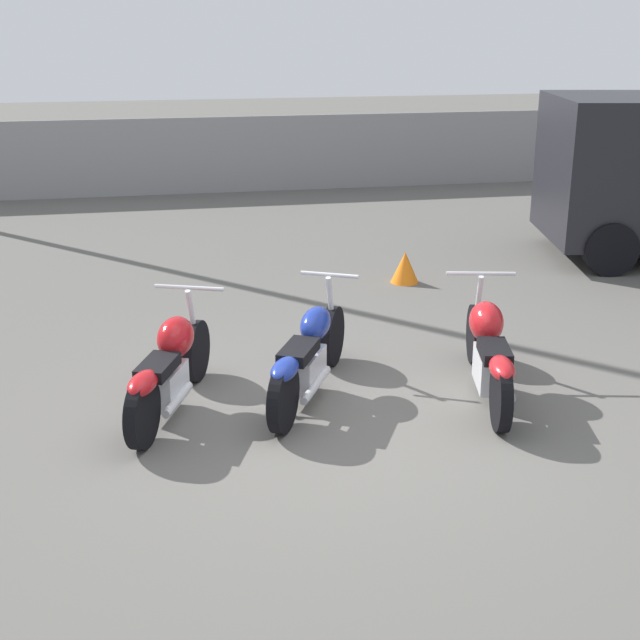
{
  "coord_description": "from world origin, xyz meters",
  "views": [
    {
      "loc": [
        -1.43,
        -6.55,
        3.21
      ],
      "look_at": [
        0.0,
        0.75,
        0.65
      ],
      "focal_mm": 50.0,
      "sensor_mm": 36.0,
      "label": 1
    }
  ],
  "objects_px": {
    "motorcycle_slot_0": "(170,367)",
    "traffic_cone_near": "(405,267)",
    "motorcycle_slot_2": "(489,351)",
    "motorcycle_slot_1": "(308,356)"
  },
  "relations": [
    {
      "from": "motorcycle_slot_1",
      "to": "traffic_cone_near",
      "type": "height_order",
      "value": "motorcycle_slot_1"
    },
    {
      "from": "motorcycle_slot_0",
      "to": "motorcycle_slot_1",
      "type": "xyz_separation_m",
      "value": [
        1.2,
        0.08,
        -0.01
      ]
    },
    {
      "from": "motorcycle_slot_2",
      "to": "motorcycle_slot_1",
      "type": "bearing_deg",
      "value": -176.08
    },
    {
      "from": "motorcycle_slot_1",
      "to": "motorcycle_slot_2",
      "type": "height_order",
      "value": "motorcycle_slot_1"
    },
    {
      "from": "motorcycle_slot_0",
      "to": "motorcycle_slot_2",
      "type": "xyz_separation_m",
      "value": [
        2.77,
        -0.16,
        0.0
      ]
    },
    {
      "from": "traffic_cone_near",
      "to": "motorcycle_slot_1",
      "type": "bearing_deg",
      "value": -119.29
    },
    {
      "from": "motorcycle_slot_1",
      "to": "motorcycle_slot_2",
      "type": "distance_m",
      "value": 1.59
    },
    {
      "from": "motorcycle_slot_0",
      "to": "motorcycle_slot_2",
      "type": "height_order",
      "value": "motorcycle_slot_2"
    },
    {
      "from": "motorcycle_slot_0",
      "to": "traffic_cone_near",
      "type": "bearing_deg",
      "value": 68.81
    },
    {
      "from": "motorcycle_slot_2",
      "to": "traffic_cone_near",
      "type": "height_order",
      "value": "motorcycle_slot_2"
    }
  ]
}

